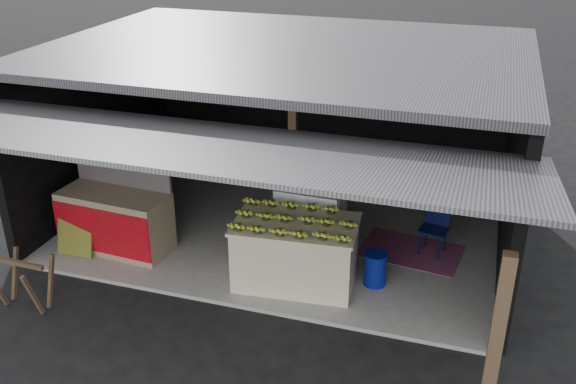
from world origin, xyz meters
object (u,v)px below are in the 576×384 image
(white_crate, at_px, (310,219))
(sawhorse, at_px, (23,278))
(water_barrel, at_px, (375,270))
(plastic_chair, at_px, (436,223))
(banana_table, at_px, (296,252))
(neighbor_stall, at_px, (116,218))

(white_crate, relative_size, sawhorse, 1.45)
(water_barrel, height_order, plastic_chair, plastic_chair)
(white_crate, relative_size, plastic_chair, 1.32)
(banana_table, xyz_separation_m, sawhorse, (-3.31, -1.63, -0.08))
(water_barrel, bearing_deg, sawhorse, -156.60)
(white_crate, height_order, neighbor_stall, neighbor_stall)
(white_crate, xyz_separation_m, plastic_chair, (1.83, 0.56, -0.06))
(sawhorse, xyz_separation_m, water_barrel, (4.39, 1.90, -0.16))
(neighbor_stall, bearing_deg, plastic_chair, 20.14)
(white_crate, bearing_deg, sawhorse, -140.77)
(neighbor_stall, relative_size, water_barrel, 3.71)
(neighbor_stall, xyz_separation_m, sawhorse, (-0.39, -1.72, -0.12))
(banana_table, height_order, white_crate, white_crate)
(white_crate, relative_size, water_barrel, 2.32)
(sawhorse, bearing_deg, neighbor_stall, 79.38)
(banana_table, distance_m, white_crate, 0.92)
(sawhorse, height_order, water_barrel, sawhorse)
(neighbor_stall, distance_m, sawhorse, 1.77)
(banana_table, relative_size, white_crate, 1.66)
(white_crate, xyz_separation_m, neighbor_stall, (-2.87, -0.82, -0.02))
(sawhorse, xyz_separation_m, plastic_chair, (5.09, 3.10, 0.08))
(white_crate, distance_m, water_barrel, 1.34)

